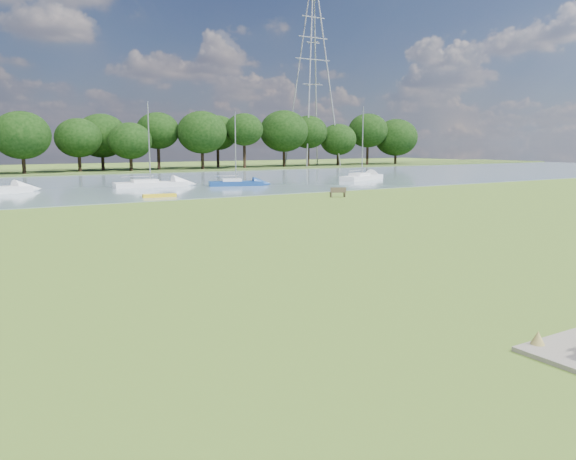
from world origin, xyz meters
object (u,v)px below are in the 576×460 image
pylon (313,56)px  sailboat_3 (362,176)px  sailboat_5 (235,182)px  sailboat_4 (150,182)px  kayak (160,196)px  riverbank_bench (338,192)px

pylon → sailboat_3: size_ratio=3.74×
sailboat_3 → sailboat_5: bearing=160.9°
pylon → sailboat_4: bearing=-141.5°
sailboat_4 → kayak: bearing=-99.7°
riverbank_bench → kayak: (-12.67, 7.31, -0.23)m
sailboat_4 → sailboat_5: sailboat_4 is taller
sailboat_3 → sailboat_4: size_ratio=1.03×
riverbank_bench → sailboat_4: (-9.89, 18.29, 0.09)m
sailboat_3 → sailboat_5: (-17.30, -0.73, -0.04)m
kayak → pylon: 67.62m
pylon → sailboat_3: 45.42m
pylon → sailboat_3: bearing=-115.9°
sailboat_3 → sailboat_4: sailboat_3 is taller
riverbank_bench → sailboat_4: 20.79m
kayak → sailboat_3: (28.11, 8.58, 0.35)m
sailboat_3 → sailboat_4: (-25.34, 2.40, -0.04)m
sailboat_3 → kayak: bearing=175.5°
pylon → sailboat_3: pylon is taller
pylon → sailboat_4: size_ratio=3.86×
riverbank_bench → pylon: size_ratio=0.04×
riverbank_bench → sailboat_3: sailboat_3 is taller
sailboat_4 → pylon: bearing=43.0°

